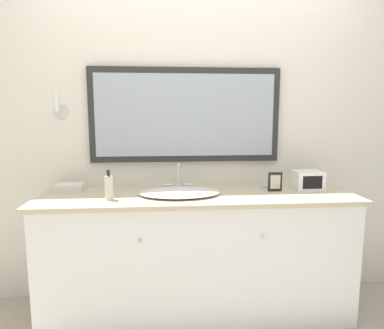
# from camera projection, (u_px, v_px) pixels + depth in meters

# --- Properties ---
(wall_back) EXTENTS (8.00, 0.18, 2.55)m
(wall_back) POSITION_uv_depth(u_px,v_px,m) (193.00, 130.00, 2.58)
(wall_back) COLOR silver
(wall_back) RESTS_ON ground_plane
(vanity_counter) EXTENTS (2.12, 0.61, 0.86)m
(vanity_counter) POSITION_uv_depth(u_px,v_px,m) (197.00, 254.00, 2.38)
(vanity_counter) COLOR white
(vanity_counter) RESTS_ON ground_plane
(sink_basin) EXTENTS (0.54, 0.39, 0.19)m
(sink_basin) POSITION_uv_depth(u_px,v_px,m) (180.00, 192.00, 2.28)
(sink_basin) COLOR white
(sink_basin) RESTS_ON vanity_counter
(soap_bottle) EXTENTS (0.05, 0.05, 0.19)m
(soap_bottle) POSITION_uv_depth(u_px,v_px,m) (109.00, 187.00, 2.14)
(soap_bottle) COLOR beige
(soap_bottle) RESTS_ON vanity_counter
(appliance_box) EXTENTS (0.19, 0.16, 0.13)m
(appliance_box) POSITION_uv_depth(u_px,v_px,m) (308.00, 180.00, 2.43)
(appliance_box) COLOR white
(appliance_box) RESTS_ON vanity_counter
(picture_frame) EXTENTS (0.10, 0.01, 0.13)m
(picture_frame) POSITION_uv_depth(u_px,v_px,m) (275.00, 182.00, 2.38)
(picture_frame) COLOR black
(picture_frame) RESTS_ON vanity_counter
(hand_towel_near_sink) EXTENTS (0.19, 0.14, 0.05)m
(hand_towel_near_sink) POSITION_uv_depth(u_px,v_px,m) (70.00, 188.00, 2.38)
(hand_towel_near_sink) COLOR silver
(hand_towel_near_sink) RESTS_ON vanity_counter
(metal_tray) EXTENTS (0.15, 0.10, 0.01)m
(metal_tray) POSITION_uv_depth(u_px,v_px,m) (270.00, 186.00, 2.54)
(metal_tray) COLOR #ADADB2
(metal_tray) RESTS_ON vanity_counter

